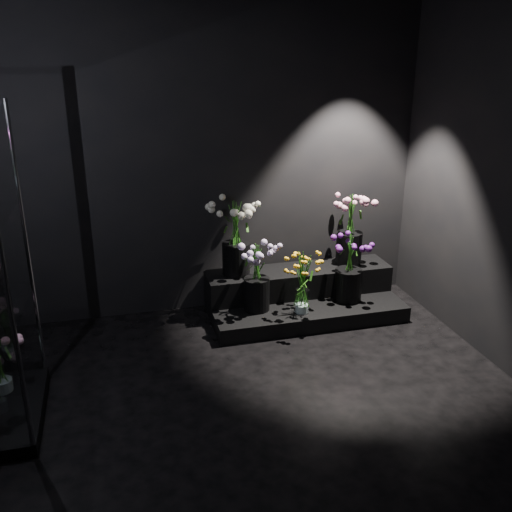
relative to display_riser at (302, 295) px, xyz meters
name	(u,v)px	position (x,y,z in m)	size (l,w,h in m)	color
floor	(264,431)	(-0.82, -1.65, -0.16)	(4.00, 4.00, 0.00)	black
wall_back	(205,163)	(-0.82, 0.35, 1.24)	(4.00, 4.00, 0.00)	black
wall_front	(474,459)	(-0.82, -3.65, 1.24)	(4.00, 4.00, 0.00)	black
display_riser	(302,295)	(0.00, 0.00, 0.00)	(1.77, 0.78, 0.39)	black
bouquet_orange_bells	(302,282)	(-0.11, -0.31, 0.28)	(0.28, 0.28, 0.57)	white
bouquet_lilac	(257,271)	(-0.48, -0.15, 0.35)	(0.38, 0.38, 0.63)	black
bouquet_purple	(349,265)	(0.39, -0.17, 0.34)	(0.35, 0.35, 0.63)	black
bouquet_cream_roses	(236,232)	(-0.60, 0.13, 0.64)	(0.51, 0.51, 0.71)	black
bouquet_pink_roses	(350,225)	(0.50, 0.11, 0.62)	(0.45, 0.45, 0.69)	black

